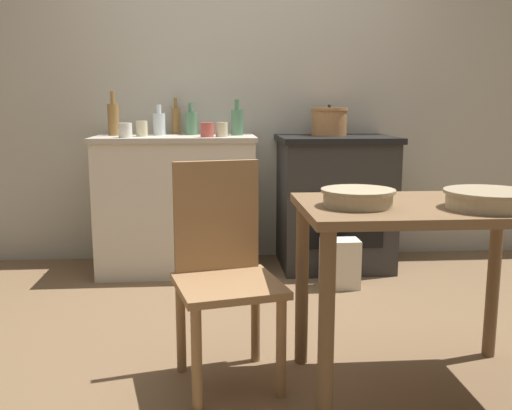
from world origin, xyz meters
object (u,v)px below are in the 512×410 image
Objects in this scene: cup_mid_right at (142,129)px; work_table at (424,237)px; bottle_mid_left at (159,123)px; flour_sack at (340,264)px; stock_pot at (329,121)px; chair at (223,267)px; stove at (334,202)px; bottle_far_left at (237,121)px; bottle_center_left at (176,120)px; mixing_bowl_large at (358,197)px; cup_right at (222,130)px; cup_center_right at (207,130)px; cup_far_right at (125,130)px; bottle_center at (191,122)px; mixing_bowl_small at (490,198)px; bottle_left at (113,119)px.

work_table is at bearing -53.71° from cup_mid_right.
bottle_mid_left reaches higher than work_table.
work_table is 2.16m from cup_mid_right.
flour_sack is 1.03m from stock_pot.
stove is at bearing 50.42° from chair.
stove is at bearing 88.78° from work_table.
bottle_mid_left is (-1.13, 0.58, 0.84)m from flour_sack.
bottle_far_left is 0.47m from bottle_center_left.
mixing_bowl_large is at bearing -100.60° from flour_sack.
stove is 9.80× the size of cup_right.
flour_sack is 1.53m from bottle_mid_left.
stock_pot is 2.75× the size of cup_center_right.
bottle_center_left reaches higher than cup_far_right.
cup_mid_right is (-1.23, 0.44, 0.81)m from flour_sack.
mixing_bowl_small is at bearing -60.76° from bottle_center.
cup_right is (-0.78, -0.15, 0.51)m from stove.
stock_pot is 2.00m from mixing_bowl_small.
bottle_left reaches higher than work_table.
cup_right is at bearing 117.84° from mixing_bowl_small.
cup_far_right reaches higher than mixing_bowl_small.
work_table is at bearing -49.58° from cup_far_right.
bottle_left is at bearing -179.43° from stock_pot.
bottle_center_left is at bearing 117.66° from work_table.
bottle_mid_left reaches higher than chair.
bottle_left is at bearing -174.79° from bottle_mid_left.
mixing_bowl_small is at bearing -62.16° from cup_right.
cup_mid_right is at bearing -177.48° from stove.
stove is 3.60× the size of bottle_center_left.
bottle_center_left reaches higher than chair.
bottle_far_left is (0.13, 1.65, 0.54)m from chair.
chair is 0.62m from mixing_bowl_large.
bottle_mid_left is at bearing 150.82° from cup_right.
stock_pot is 0.95m from bottle_center.
bottle_center is at bearing 82.95° from chair.
bottle_center_left reaches higher than mixing_bowl_large.
bottle_mid_left is 2.21× the size of cup_right.
chair is 1.70m from cup_mid_right.
stock_pot is at bearing 52.39° from chair.
bottle_left reaches higher than stock_pot.
bottle_center_left is (-1.06, 0.17, 0.01)m from stock_pot.
chair is 1.54m from cup_right.
bottle_left is at bearing -155.84° from bottle_center_left.
mixing_bowl_large is at bearing 169.30° from mixing_bowl_small.
stock_pot is at bearing 89.89° from work_table.
bottle_left is at bearing 113.99° from cup_far_right.
stock_pot is 1.07m from bottle_center_left.
stove is 1.94m from mixing_bowl_small.
bottle_center_left is at bearing 55.94° from cup_far_right.
flour_sack is 0.94× the size of mixing_bowl_small.
bottle_left is 0.67m from cup_center_right.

